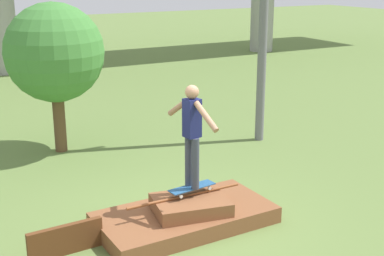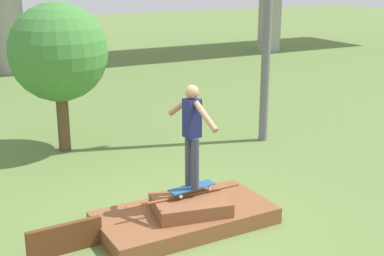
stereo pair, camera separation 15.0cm
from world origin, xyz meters
name	(u,v)px [view 1 (the left image)]	position (x,y,z in m)	size (l,w,h in m)	color
ground_plane	(185,225)	(0.00, 0.00, 0.00)	(80.00, 80.00, 0.00)	olive
scrap_pile	(186,216)	(0.01, -0.02, 0.17)	(2.75, 1.43, 0.52)	brown
scrap_plank_loose	(66,240)	(-1.87, 0.04, 0.22)	(1.07, 0.13, 0.44)	#5B3319
skateboard	(192,188)	(0.14, 0.03, 0.60)	(0.80, 0.31, 0.09)	#23517F
skater	(192,129)	(0.14, 0.03, 1.54)	(0.24, 1.22, 1.61)	#383D4C
tree_behind_right	(54,53)	(-0.69, 4.48, 2.16)	(2.09, 2.09, 3.22)	brown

